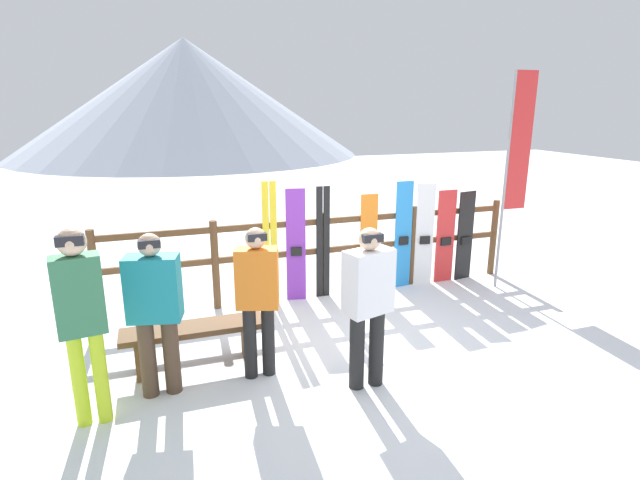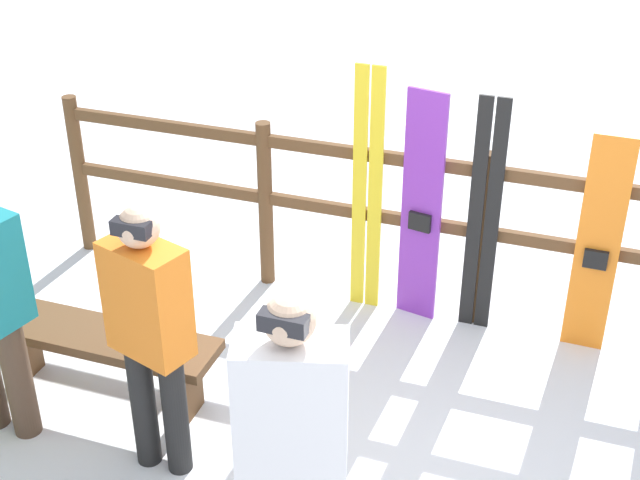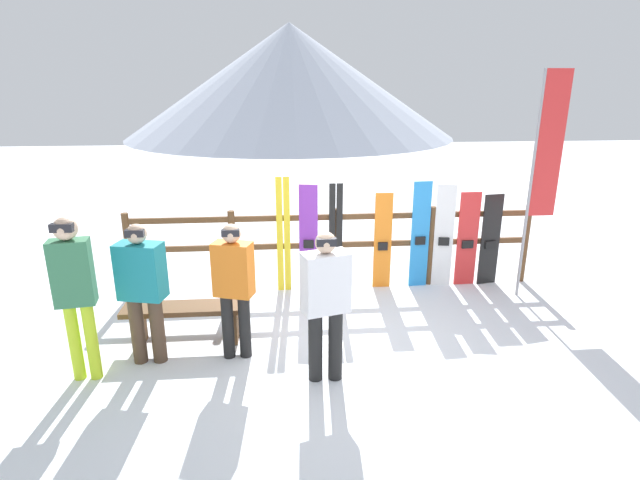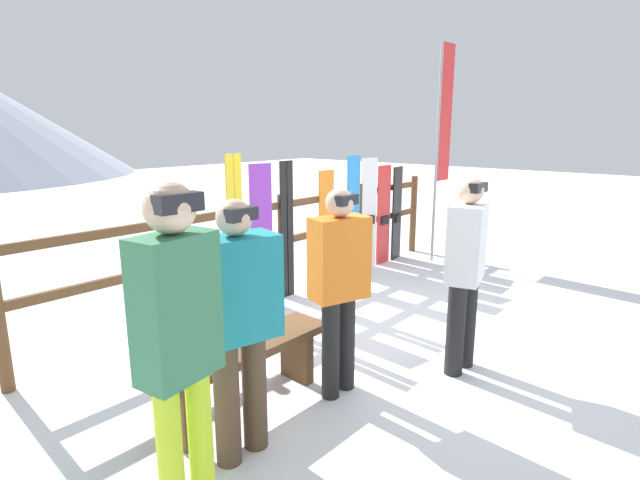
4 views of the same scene
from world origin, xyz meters
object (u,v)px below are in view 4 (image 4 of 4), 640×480
(snowboard_white, at_px, (369,215))
(snowboard_red, at_px, (384,215))
(snowboard_orange, at_px, (326,228))
(snowboard_blue, at_px, (353,216))
(person_plaid_green, at_px, (178,337))
(person_teal, at_px, (238,315))
(ski_pair_black, at_px, (287,230))
(person_white, at_px, (466,263))
(person_orange, at_px, (339,278))
(snowboard_purple, at_px, (262,237))
(rental_flag, at_px, (442,129))
(ski_pair_yellow, at_px, (236,236))
(bench, at_px, (243,361))
(snowboard_black_stripe, at_px, (397,214))

(snowboard_white, distance_m, snowboard_red, 0.37)
(snowboard_orange, height_order, snowboard_blue, snowboard_blue)
(person_plaid_green, relative_size, snowboard_red, 1.21)
(person_teal, height_order, ski_pair_black, ski_pair_black)
(person_white, bearing_deg, snowboard_red, 45.12)
(ski_pair_black, xyz_separation_m, snowboard_red, (1.97, -0.00, -0.08))
(person_orange, height_order, ski_pair_black, ski_pair_black)
(ski_pair_black, height_order, snowboard_white, ski_pair_black)
(snowboard_purple, distance_m, rental_flag, 3.35)
(person_white, distance_m, person_plaid_green, 2.47)
(ski_pair_yellow, distance_m, snowboard_red, 2.73)
(person_teal, xyz_separation_m, person_plaid_green, (-0.57, -0.28, 0.14))
(snowboard_purple, bearing_deg, ski_pair_yellow, 179.47)
(bench, xyz_separation_m, person_plaid_green, (-0.92, -0.68, 0.69))
(bench, xyz_separation_m, person_white, (1.54, -0.90, 0.56))
(snowboard_orange, distance_m, snowboard_red, 1.28)
(snowboard_purple, height_order, snowboard_black_stripe, snowboard_purple)
(snowboard_black_stripe, distance_m, rental_flag, 1.38)
(person_orange, xyz_separation_m, person_teal, (-0.95, -0.02, 0.00))
(person_orange, xyz_separation_m, rental_flag, (4.03, 1.36, 1.03))
(person_orange, relative_size, snowboard_red, 1.08)
(person_teal, height_order, rental_flag, rental_flag)
(ski_pair_yellow, height_order, rental_flag, rental_flag)
(snowboard_purple, distance_m, snowboard_orange, 1.09)
(ski_pair_black, distance_m, rental_flag, 2.98)
(person_white, distance_m, snowboard_blue, 2.86)
(ski_pair_black, xyz_separation_m, snowboard_black_stripe, (2.33, -0.00, -0.10))
(snowboard_red, bearing_deg, snowboard_purple, 180.00)
(snowboard_red, bearing_deg, ski_pair_black, 179.90)
(snowboard_blue, distance_m, snowboard_white, 0.36)
(snowboard_blue, bearing_deg, ski_pair_yellow, 179.90)
(person_teal, xyz_separation_m, rental_flag, (4.98, 1.39, 1.03))
(rental_flag, bearing_deg, bench, -167.98)
(person_white, distance_m, rental_flag, 3.76)
(ski_pair_yellow, distance_m, snowboard_blue, 2.01)
(person_teal, height_order, snowboard_purple, snowboard_purple)
(person_plaid_green, bearing_deg, snowboard_orange, 31.20)
(snowboard_white, bearing_deg, snowboard_purple, 180.00)
(rental_flag, bearing_deg, ski_pair_black, 170.09)
(ski_pair_black, xyz_separation_m, snowboard_orange, (0.70, -0.00, -0.08))
(person_plaid_green, bearing_deg, snowboard_red, 23.97)
(snowboard_orange, bearing_deg, snowboard_red, -0.00)
(snowboard_purple, bearing_deg, person_teal, -135.19)
(snowboard_black_stripe, bearing_deg, ski_pair_yellow, 179.93)
(person_plaid_green, height_order, ski_pair_yellow, person_plaid_green)
(person_white, bearing_deg, person_orange, 150.97)
(person_plaid_green, distance_m, snowboard_blue, 4.62)
(person_white, height_order, rental_flag, rental_flag)
(person_teal, height_order, ski_pair_yellow, ski_pair_yellow)
(ski_pair_yellow, bearing_deg, person_orange, -106.88)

